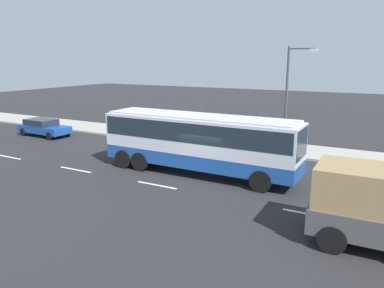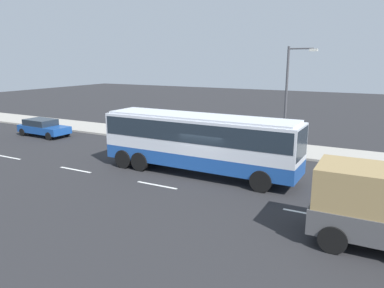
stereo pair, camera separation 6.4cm
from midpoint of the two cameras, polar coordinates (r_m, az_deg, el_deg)
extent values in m
plane|color=#28282B|center=(20.33, 2.33, -5.16)|extent=(120.00, 120.00, 0.00)
cube|color=#A8A399|center=(27.56, 9.70, -0.31)|extent=(80.00, 4.00, 0.15)
cube|color=white|center=(27.29, -26.71, -1.83)|extent=(2.40, 0.16, 0.01)
cube|color=white|center=(22.70, -17.75, -3.83)|extent=(2.40, 0.16, 0.01)
cube|color=white|center=(19.15, -5.58, -6.37)|extent=(2.40, 0.16, 0.01)
cube|color=white|center=(16.42, 17.99, -10.34)|extent=(2.40, 0.16, 0.01)
cube|color=#1E4C9E|center=(20.68, 0.95, -2.13)|extent=(11.32, 2.57, 0.78)
cube|color=silver|center=(20.37, 0.97, 1.50)|extent=(11.32, 2.57, 1.90)
cube|color=#1E2833|center=(20.31, 0.97, 2.27)|extent=(11.10, 2.60, 1.04)
cube|color=#1E2833|center=(18.46, 16.50, 0.06)|extent=(0.15, 2.24, 1.52)
cube|color=silver|center=(20.19, 0.98, 4.31)|extent=(10.87, 2.42, 0.12)
cylinder|color=black|center=(20.38, 12.65, -3.82)|extent=(1.10, 0.31, 1.10)
cylinder|color=black|center=(18.24, 10.55, -5.71)|extent=(1.10, 0.31, 1.10)
cylinder|color=black|center=(23.36, -4.76, -1.38)|extent=(1.10, 0.31, 1.10)
cylinder|color=black|center=(21.52, -8.19, -2.72)|extent=(1.10, 0.31, 1.10)
cylinder|color=black|center=(24.02, -7.15, -1.03)|extent=(1.10, 0.31, 1.10)
cylinder|color=black|center=(22.25, -10.67, -2.30)|extent=(1.10, 0.31, 1.10)
cylinder|color=black|center=(15.59, 21.99, -10.05)|extent=(0.96, 0.29, 0.96)
cylinder|color=black|center=(13.47, 20.89, -13.67)|extent=(0.96, 0.29, 0.96)
cube|color=#194799|center=(33.41, -22.04, 2.18)|extent=(4.71, 2.05, 0.58)
cube|color=#1E2833|center=(33.64, -22.54, 3.15)|extent=(2.62, 1.82, 0.51)
cylinder|color=black|center=(32.73, -18.98, 1.70)|extent=(0.65, 0.23, 0.64)
cylinder|color=black|center=(31.63, -21.41, 1.13)|extent=(0.65, 0.23, 0.64)
cylinder|color=black|center=(35.30, -22.52, 2.20)|extent=(0.65, 0.23, 0.64)
cylinder|color=black|center=(34.28, -24.88, 1.68)|extent=(0.65, 0.23, 0.64)
cylinder|color=brown|center=(26.61, 11.47, 0.28)|extent=(0.14, 0.14, 0.89)
cylinder|color=brown|center=(26.76, 11.53, 0.35)|extent=(0.14, 0.14, 0.89)
cylinder|color=gold|center=(26.53, 11.58, 1.94)|extent=(0.32, 0.32, 0.66)
sphere|color=tan|center=(26.45, 11.62, 2.90)|extent=(0.24, 0.24, 0.24)
cylinder|color=#47474C|center=(25.11, 14.30, 6.47)|extent=(0.16, 0.16, 7.01)
cylinder|color=#47474C|center=(24.80, 16.52, 14.04)|extent=(1.54, 0.10, 0.10)
cube|color=silver|center=(24.65, 18.31, 13.70)|extent=(0.50, 0.24, 0.16)
camera|label=1|loc=(0.03, 89.91, 0.02)|focal=34.33mm
camera|label=2|loc=(0.03, -90.09, -0.02)|focal=34.33mm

